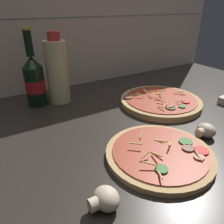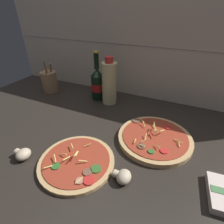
# 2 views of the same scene
# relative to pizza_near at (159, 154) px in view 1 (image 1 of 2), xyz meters

# --- Properties ---
(counter_slab) EXTENTS (1.60, 0.90, 0.03)m
(counter_slab) POSITION_rel_pizza_near_xyz_m (0.00, 0.13, -0.02)
(counter_slab) COLOR #28231E
(counter_slab) RESTS_ON ground
(tile_backsplash) EXTENTS (1.60, 0.01, 0.60)m
(tile_backsplash) POSITION_rel_pizza_near_xyz_m (0.00, 0.58, 0.27)
(tile_backsplash) COLOR beige
(tile_backsplash) RESTS_ON ground
(pizza_near) EXTENTS (0.25, 0.25, 0.05)m
(pizza_near) POSITION_rel_pizza_near_xyz_m (0.00, 0.00, 0.00)
(pizza_near) COLOR tan
(pizza_near) RESTS_ON counter_slab
(pizza_far) EXTENTS (0.28, 0.28, 0.05)m
(pizza_far) POSITION_rel_pizza_near_xyz_m (0.21, 0.22, 0.00)
(pizza_far) COLOR tan
(pizza_far) RESTS_ON counter_slab
(beer_bottle) EXTENTS (0.07, 0.07, 0.26)m
(beer_bottle) POSITION_rel_pizza_near_xyz_m (-0.16, 0.45, 0.08)
(beer_bottle) COLOR black
(beer_bottle) RESTS_ON counter_slab
(oil_bottle) EXTENTS (0.08, 0.08, 0.24)m
(oil_bottle) POSITION_rel_pizza_near_xyz_m (-0.08, 0.43, 0.10)
(oil_bottle) COLOR beige
(oil_bottle) RESTS_ON counter_slab
(mushroom_left) EXTENTS (0.06, 0.05, 0.04)m
(mushroom_left) POSITION_rel_pizza_near_xyz_m (-0.18, -0.06, 0.01)
(mushroom_left) COLOR beige
(mushroom_left) RESTS_ON counter_slab
(mushroom_right) EXTENTS (0.05, 0.05, 0.04)m
(mushroom_right) POSITION_rel_pizza_near_xyz_m (0.17, 0.00, 0.01)
(mushroom_right) COLOR beige
(mushroom_right) RESTS_ON counter_slab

